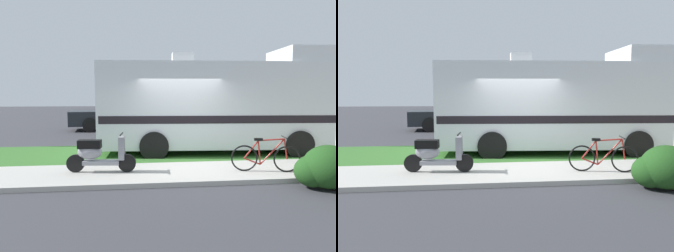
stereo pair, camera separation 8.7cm
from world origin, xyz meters
TOP-DOWN VIEW (x-y plane):
  - ground_plane at (0.00, 0.00)m, footprint 80.00×80.00m
  - sidewalk at (0.00, -1.20)m, footprint 24.00×2.00m
  - grass_strip at (0.00, 1.50)m, footprint 24.00×3.40m
  - motorhome_rv at (1.54, 1.65)m, footprint 7.94×2.92m
  - scooter at (-2.29, -1.07)m, footprint 1.71×0.50m
  - bicycle at (1.83, -1.52)m, footprint 1.66×0.56m
  - pickup_truck_near at (1.93, 5.92)m, footprint 5.18×2.47m
  - pickup_truck_far at (-1.63, 9.11)m, footprint 5.45×2.38m
  - bush_by_porch at (2.71, -2.69)m, footprint 1.33×1.00m
  - bottle_spare at (3.48, -1.37)m, footprint 0.06×0.06m

SIDE VIEW (x-z plane):
  - ground_plane at x=0.00m, z-range 0.00..0.00m
  - grass_strip at x=0.00m, z-range 0.00..0.08m
  - sidewalk at x=0.00m, z-range 0.00..0.12m
  - bottle_spare at x=3.48m, z-range 0.10..0.38m
  - bush_by_porch at x=2.71m, z-range -0.03..0.91m
  - bicycle at x=1.83m, z-range 0.05..0.93m
  - scooter at x=-2.29m, z-range 0.09..1.06m
  - pickup_truck_far at x=-1.63m, z-range 0.06..1.86m
  - pickup_truck_near at x=1.93m, z-range 0.06..1.86m
  - motorhome_rv at x=1.54m, z-range -0.09..3.45m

